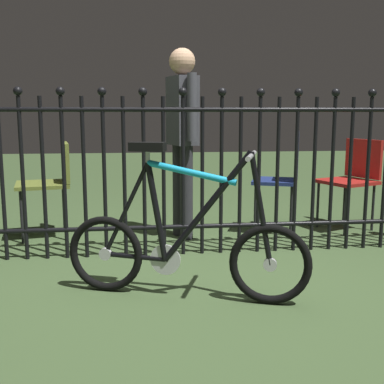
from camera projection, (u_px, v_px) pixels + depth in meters
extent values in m
plane|color=#3F5630|center=(209.00, 283.00, 2.98)|extent=(20.00, 20.00, 0.00)
cylinder|color=black|center=(2.00, 180.00, 3.36)|extent=(0.03, 0.03, 1.17)
cylinder|color=black|center=(23.00, 180.00, 3.37)|extent=(0.03, 0.03, 1.17)
sphere|color=black|center=(18.00, 91.00, 3.27)|extent=(0.06, 0.06, 0.06)
cylinder|color=black|center=(44.00, 179.00, 3.39)|extent=(0.03, 0.03, 1.17)
cylinder|color=black|center=(64.00, 179.00, 3.41)|extent=(0.03, 0.03, 1.17)
sphere|color=black|center=(60.00, 91.00, 3.30)|extent=(0.06, 0.06, 0.06)
cylinder|color=black|center=(84.00, 179.00, 3.42)|extent=(0.03, 0.03, 1.17)
cylinder|color=black|center=(105.00, 178.00, 3.44)|extent=(0.03, 0.03, 1.17)
sphere|color=black|center=(102.00, 91.00, 3.34)|extent=(0.06, 0.06, 0.06)
cylinder|color=black|center=(124.00, 178.00, 3.45)|extent=(0.03, 0.03, 1.17)
cylinder|color=black|center=(144.00, 178.00, 3.47)|extent=(0.03, 0.03, 1.17)
sphere|color=black|center=(143.00, 92.00, 3.37)|extent=(0.06, 0.06, 0.06)
cylinder|color=black|center=(164.00, 177.00, 3.49)|extent=(0.03, 0.03, 1.17)
cylinder|color=black|center=(183.00, 177.00, 3.50)|extent=(0.03, 0.03, 1.17)
sphere|color=black|center=(183.00, 92.00, 3.40)|extent=(0.06, 0.06, 0.06)
cylinder|color=black|center=(202.00, 177.00, 3.52)|extent=(0.03, 0.03, 1.17)
cylinder|color=black|center=(221.00, 177.00, 3.53)|extent=(0.03, 0.03, 1.17)
sphere|color=black|center=(222.00, 92.00, 3.43)|extent=(0.06, 0.06, 0.06)
cylinder|color=black|center=(240.00, 176.00, 3.55)|extent=(0.03, 0.03, 1.17)
cylinder|color=black|center=(259.00, 176.00, 3.57)|extent=(0.03, 0.03, 1.17)
sphere|color=black|center=(261.00, 92.00, 3.47)|extent=(0.06, 0.06, 0.06)
cylinder|color=black|center=(277.00, 176.00, 3.58)|extent=(0.03, 0.03, 1.17)
cylinder|color=black|center=(296.00, 175.00, 3.60)|extent=(0.03, 0.03, 1.17)
sphere|color=black|center=(299.00, 92.00, 3.50)|extent=(0.06, 0.06, 0.06)
cylinder|color=black|center=(314.00, 175.00, 3.62)|extent=(0.03, 0.03, 1.17)
cylinder|color=black|center=(332.00, 175.00, 3.63)|extent=(0.03, 0.03, 1.17)
sphere|color=black|center=(336.00, 93.00, 3.53)|extent=(0.06, 0.06, 0.06)
cylinder|color=black|center=(350.00, 175.00, 3.65)|extent=(0.03, 0.03, 1.17)
cylinder|color=black|center=(367.00, 174.00, 3.66)|extent=(0.03, 0.03, 1.17)
sphere|color=black|center=(372.00, 93.00, 3.56)|extent=(0.06, 0.06, 0.06)
cylinder|color=black|center=(197.00, 226.00, 3.58)|extent=(4.21, 0.03, 0.03)
cylinder|color=black|center=(197.00, 110.00, 3.43)|extent=(4.21, 0.03, 0.03)
torus|color=black|center=(106.00, 254.00, 2.82)|extent=(0.45, 0.19, 0.46)
cylinder|color=silver|center=(106.00, 254.00, 2.82)|extent=(0.08, 0.05, 0.07)
torus|color=black|center=(270.00, 264.00, 2.62)|extent=(0.45, 0.19, 0.46)
cylinder|color=silver|center=(270.00, 264.00, 2.62)|extent=(0.08, 0.05, 0.07)
cylinder|color=black|center=(207.00, 208.00, 2.64)|extent=(0.50, 0.20, 0.65)
cylinder|color=#19A5D8|center=(191.00, 173.00, 2.63)|extent=(0.50, 0.20, 0.14)
cylinder|color=black|center=(157.00, 212.00, 2.71)|extent=(0.14, 0.08, 0.57)
cylinder|color=black|center=(135.00, 257.00, 2.78)|extent=(0.36, 0.14, 0.04)
cylinder|color=black|center=(126.00, 209.00, 2.74)|extent=(0.29, 0.12, 0.56)
cylinder|color=black|center=(261.00, 209.00, 2.58)|extent=(0.15, 0.08, 0.63)
cylinder|color=silver|center=(251.00, 154.00, 2.54)|extent=(0.03, 0.03, 0.02)
cylinder|color=silver|center=(251.00, 156.00, 2.54)|extent=(0.15, 0.39, 0.03)
cylinder|color=silver|center=(148.00, 156.00, 2.67)|extent=(0.03, 0.03, 0.07)
cube|color=black|center=(148.00, 147.00, 2.66)|extent=(0.22, 0.15, 0.05)
cylinder|color=silver|center=(165.00, 260.00, 2.74)|extent=(0.17, 0.07, 0.18)
cylinder|color=black|center=(22.00, 217.00, 3.85)|extent=(0.02, 0.02, 0.44)
cylinder|color=black|center=(23.00, 209.00, 4.17)|extent=(0.02, 0.02, 0.44)
cylinder|color=black|center=(66.00, 214.00, 3.95)|extent=(0.02, 0.02, 0.44)
cylinder|color=black|center=(64.00, 207.00, 4.28)|extent=(0.02, 0.02, 0.44)
cube|color=olive|center=(42.00, 185.00, 4.02)|extent=(0.51, 0.51, 0.03)
cube|color=olive|center=(66.00, 162.00, 4.05)|extent=(0.11, 0.41, 0.33)
cylinder|color=black|center=(346.00, 211.00, 4.12)|extent=(0.02, 0.02, 0.42)
cylinder|color=black|center=(318.00, 205.00, 4.41)|extent=(0.02, 0.02, 0.42)
cylinder|color=black|center=(373.00, 208.00, 4.28)|extent=(0.02, 0.02, 0.42)
cylinder|color=black|center=(344.00, 202.00, 4.57)|extent=(0.02, 0.02, 0.42)
cube|color=#A51E19|center=(346.00, 182.00, 4.31)|extent=(0.56, 0.56, 0.03)
cube|color=#A51E19|center=(363.00, 159.00, 4.37)|extent=(0.18, 0.39, 0.35)
cylinder|color=black|center=(255.00, 210.00, 4.13)|extent=(0.02, 0.02, 0.44)
cylinder|color=black|center=(258.00, 203.00, 4.42)|extent=(0.02, 0.02, 0.44)
cylinder|color=black|center=(291.00, 211.00, 4.06)|extent=(0.02, 0.02, 0.44)
cylinder|color=black|center=(292.00, 205.00, 4.36)|extent=(0.02, 0.02, 0.44)
cube|color=navy|center=(275.00, 181.00, 4.21)|extent=(0.49, 0.49, 0.03)
cube|color=navy|center=(297.00, 155.00, 4.13)|extent=(0.15, 0.35, 0.40)
cylinder|color=#2D2D33|center=(186.00, 193.00, 3.97)|extent=(0.11, 0.11, 0.79)
cylinder|color=#2D2D33|center=(179.00, 190.00, 4.11)|extent=(0.11, 0.11, 0.79)
cube|color=#3F3F47|center=(182.00, 111.00, 3.93)|extent=(0.26, 0.34, 0.56)
cylinder|color=#3F3F47|center=(192.00, 107.00, 3.74)|extent=(0.08, 0.08, 0.53)
cylinder|color=#3F3F47|center=(173.00, 108.00, 4.10)|extent=(0.08, 0.08, 0.53)
sphere|color=tan|center=(182.00, 61.00, 3.86)|extent=(0.21, 0.21, 0.21)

